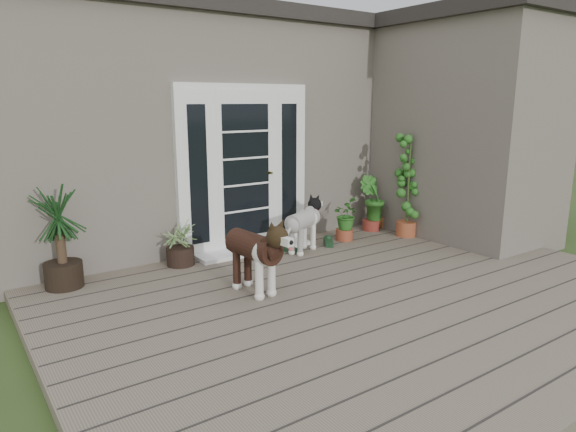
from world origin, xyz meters
TOP-DOWN VIEW (x-y plane):
  - deck at (0.00, 0.40)m, footprint 6.20×4.60m
  - house_main at (0.00, 4.65)m, footprint 7.40×4.00m
  - roof_main at (0.00, 4.65)m, footprint 7.60×4.20m
  - house_wing at (2.90, 1.50)m, footprint 1.60×2.40m
  - roof_wing at (2.90, 1.50)m, footprint 1.80×2.60m
  - door_unit at (-0.20, 2.60)m, footprint 1.90×0.14m
  - door_step at (-0.20, 2.40)m, footprint 1.60×0.40m
  - brindle_dog at (-0.97, 1.12)m, footprint 0.45×0.90m
  - white_dog at (0.31, 2.00)m, footprint 0.81×0.60m
  - spider_plant at (-1.23, 2.40)m, footprint 0.57×0.57m
  - yucca at (-2.55, 2.40)m, footprint 0.84×0.84m
  - herb_a at (1.13, 2.12)m, footprint 0.55×0.55m
  - herb_b at (1.86, 2.32)m, footprint 0.58×0.58m
  - herb_c at (2.21, 2.40)m, footprint 0.34×0.34m
  - sapling at (2.03, 1.78)m, footprint 0.59×0.59m
  - clog_left at (0.17, 2.08)m, footprint 0.17×0.29m
  - clog_right at (0.79, 2.05)m, footprint 0.30×0.34m

SIDE VIEW (x-z plane):
  - deck at x=0.00m, z-range 0.00..0.12m
  - door_step at x=-0.20m, z-range 0.12..0.17m
  - clog_left at x=0.17m, z-range 0.12..0.20m
  - clog_right at x=0.79m, z-range 0.12..0.21m
  - herb_c at x=2.21m, z-range 0.12..0.60m
  - herb_a at x=1.13m, z-range 0.12..0.62m
  - spider_plant at x=-1.23m, z-range 0.12..0.71m
  - white_dog at x=0.31m, z-range 0.12..0.74m
  - herb_b at x=1.86m, z-range 0.12..0.74m
  - brindle_dog at x=-0.97m, z-range 0.12..0.84m
  - yucca at x=-2.55m, z-range 0.12..1.20m
  - sapling at x=2.03m, z-range 0.12..1.66m
  - door_unit at x=-0.20m, z-range 0.12..2.27m
  - house_main at x=0.00m, z-range 0.00..3.10m
  - house_wing at x=2.90m, z-range 0.00..3.10m
  - roof_main at x=0.00m, z-range 3.10..3.30m
  - roof_wing at x=2.90m, z-range 3.10..3.30m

